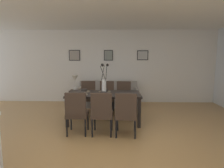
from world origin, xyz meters
TOP-DOWN VIEW (x-y plane):
  - ground_plane at (0.00, 0.00)m, footprint 9.00×9.00m
  - back_wall_panel at (0.00, 3.25)m, footprint 9.00×0.10m
  - ceiling_panel at (0.00, 0.40)m, footprint 9.00×7.20m
  - dining_table at (-0.21, 1.02)m, footprint 1.80×0.90m
  - dining_chair_near_left at (-0.72, 0.19)m, footprint 0.45×0.45m
  - dining_chair_near_right at (-0.76, 1.88)m, footprint 0.46×0.46m
  - dining_chair_far_left at (-0.20, 0.18)m, footprint 0.45×0.45m
  - dining_chair_far_right at (-0.20, 1.88)m, footprint 0.46×0.46m
  - dining_chair_mid_left at (0.30, 0.14)m, footprint 0.47×0.47m
  - dining_chair_mid_right at (0.31, 1.85)m, footprint 0.44×0.44m
  - centerpiece_vase at (-0.21, 1.02)m, footprint 0.21×0.23m
  - placemat_near_left at (-0.75, 0.81)m, footprint 0.32×0.32m
  - bowl_near_left at (-0.75, 0.81)m, footprint 0.17×0.17m
  - placemat_near_right at (-0.75, 1.22)m, footprint 0.32×0.32m
  - bowl_near_right at (-0.75, 1.22)m, footprint 0.17×0.17m
  - placemat_far_left at (-0.21, 0.81)m, footprint 0.32×0.32m
  - bowl_far_left at (-0.21, 0.81)m, footprint 0.17×0.17m
  - placemat_far_right at (-0.21, 1.22)m, footprint 0.32×0.32m
  - bowl_far_right at (-0.21, 1.22)m, footprint 0.17×0.17m
  - sofa at (-0.20, 2.70)m, footprint 2.02×0.84m
  - side_table at (-1.33, 2.70)m, footprint 0.36×0.36m
  - table_lamp at (-1.33, 2.70)m, footprint 0.22×0.22m
  - framed_picture_left at (-1.43, 3.18)m, footprint 0.40×0.03m
  - framed_picture_center at (-0.21, 3.18)m, footprint 0.32×0.03m
  - framed_picture_right at (1.01, 3.18)m, footprint 0.39×0.03m

SIDE VIEW (x-z plane):
  - ground_plane at x=0.00m, z-range 0.00..0.00m
  - side_table at x=-1.33m, z-range 0.00..0.52m
  - sofa at x=-0.20m, z-range -0.12..0.68m
  - dining_chair_near_left at x=-0.72m, z-range 0.05..0.97m
  - dining_chair_near_right at x=-0.76m, z-range 0.05..0.97m
  - dining_chair_far_left at x=-0.20m, z-range 0.05..0.97m
  - dining_chair_far_right at x=-0.20m, z-range 0.05..0.97m
  - dining_chair_mid_left at x=0.30m, z-range 0.05..0.97m
  - dining_chair_mid_right at x=0.31m, z-range 0.05..0.97m
  - dining_table at x=-0.21m, z-range 0.29..1.03m
  - placemat_near_left at x=-0.75m, z-range 0.74..0.75m
  - placemat_near_right at x=-0.75m, z-range 0.74..0.75m
  - placemat_far_left at x=-0.21m, z-range 0.74..0.75m
  - placemat_far_right at x=-0.21m, z-range 0.74..0.75m
  - bowl_near_left at x=-0.75m, z-range 0.75..0.81m
  - bowl_near_right at x=-0.75m, z-range 0.75..0.81m
  - bowl_far_left at x=-0.21m, z-range 0.75..0.81m
  - bowl_far_right at x=-0.21m, z-range 0.75..0.81m
  - table_lamp at x=-1.33m, z-range 0.64..1.15m
  - centerpiece_vase at x=-0.21m, z-range 0.66..1.39m
  - back_wall_panel at x=0.00m, z-range 0.00..2.60m
  - framed_picture_left at x=-1.43m, z-range 1.52..1.89m
  - framed_picture_right at x=1.01m, z-range 1.53..1.88m
  - framed_picture_center at x=-0.21m, z-range 1.52..1.89m
  - ceiling_panel at x=0.00m, z-range 2.60..2.68m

